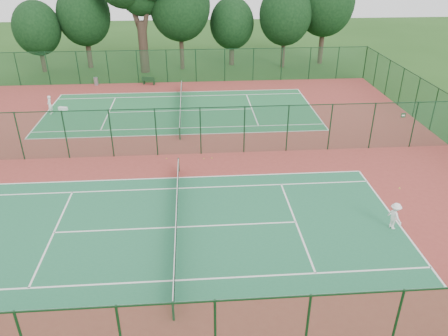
{
  "coord_description": "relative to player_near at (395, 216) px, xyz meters",
  "views": [
    {
      "loc": [
        1.06,
        -28.22,
        13.52
      ],
      "look_at": [
        2.78,
        -5.42,
        1.6
      ],
      "focal_mm": 35.0,
      "sensor_mm": 36.0,
      "label": 1
    }
  ],
  "objects": [
    {
      "name": "court_near",
      "position": [
        -11.38,
        0.91,
        -0.76
      ],
      "size": [
        23.77,
        10.97,
        0.01
      ],
      "primitive_type": "cube",
      "color": "#206843",
      "rests_on": "red_pad"
    },
    {
      "name": "tennis_net_far",
      "position": [
        -11.38,
        18.91,
        -0.23
      ],
      "size": [
        0.1,
        12.9,
        0.97
      ],
      "color": "#153C1E",
      "rests_on": "ground"
    },
    {
      "name": "tennis_net_near",
      "position": [
        -11.38,
        0.91,
        -0.23
      ],
      "size": [
        0.1,
        12.9,
        0.97
      ],
      "color": "#163D23",
      "rests_on": "ground"
    },
    {
      "name": "player_far",
      "position": [
        -22.77,
        18.99,
        0.06
      ],
      "size": [
        0.43,
        0.62,
        1.63
      ],
      "primitive_type": "imported",
      "rotation": [
        0.0,
        0.0,
        -1.64
      ],
      "color": "white",
      "rests_on": "court_far"
    },
    {
      "name": "evergreen_row",
      "position": [
        -10.88,
        34.16,
        -0.77
      ],
      "size": [
        39.0,
        5.0,
        12.0
      ],
      "primitive_type": null,
      "color": "black",
      "rests_on": "ground"
    },
    {
      "name": "red_pad",
      "position": [
        -11.38,
        9.91,
        -0.77
      ],
      "size": [
        40.0,
        36.0,
        0.01
      ],
      "primitive_type": "cube",
      "color": "maroon",
      "rests_on": "ground"
    },
    {
      "name": "trash_bin",
      "position": [
        -20.41,
        27.51,
        -0.36
      ],
      "size": [
        0.54,
        0.54,
        0.8
      ],
      "primitive_type": "cylinder",
      "rotation": [
        0.0,
        0.0,
        -0.24
      ],
      "color": "gray",
      "rests_on": "red_pad"
    },
    {
      "name": "ground",
      "position": [
        -11.38,
        9.91,
        -0.77
      ],
      "size": [
        120.0,
        120.0,
        0.0
      ],
      "primitive_type": "plane",
      "color": "#204916",
      "rests_on": "ground"
    },
    {
      "name": "stray_ball_c",
      "position": [
        -12.29,
        9.2,
        -0.73
      ],
      "size": [
        0.07,
        0.07,
        0.07
      ],
      "primitive_type": "sphere",
      "color": "yellow",
      "rests_on": "red_pad"
    },
    {
      "name": "fence_north",
      "position": [
        -11.38,
        27.91,
        0.99
      ],
      "size": [
        40.0,
        0.09,
        3.5
      ],
      "color": "#184827",
      "rests_on": "ground"
    },
    {
      "name": "kit_bag",
      "position": [
        -21.96,
        19.84,
        -0.61
      ],
      "size": [
        0.85,
        0.5,
        0.3
      ],
      "primitive_type": "cube",
      "rotation": [
        0.0,
        0.0,
        -0.27
      ],
      "color": "silver",
      "rests_on": "red_pad"
    },
    {
      "name": "bench",
      "position": [
        -14.88,
        27.19,
        -0.32
      ],
      "size": [
        1.47,
        0.8,
        0.87
      ],
      "rotation": [
        0.0,
        0.0,
        -0.29
      ],
      "color": "black",
      "rests_on": "red_pad"
    },
    {
      "name": "stray_ball_a",
      "position": [
        -9.68,
        8.99,
        -0.73
      ],
      "size": [
        0.06,
        0.06,
        0.06
      ],
      "primitive_type": "sphere",
      "color": "#BED832",
      "rests_on": "red_pad"
    },
    {
      "name": "fence_divider",
      "position": [
        -11.38,
        9.91,
        0.99
      ],
      "size": [
        40.0,
        0.09,
        3.5
      ],
      "color": "#184A2E",
      "rests_on": "ground"
    },
    {
      "name": "court_far",
      "position": [
        -11.38,
        18.91,
        -0.76
      ],
      "size": [
        23.77,
        10.97,
        0.01
      ],
      "primitive_type": "cube",
      "color": "#21693A",
      "rests_on": "red_pad"
    },
    {
      "name": "stray_ball_b",
      "position": [
        -9.12,
        9.03,
        -0.73
      ],
      "size": [
        0.08,
        0.08,
        0.08
      ],
      "primitive_type": "sphere",
      "color": "gold",
      "rests_on": "red_pad"
    },
    {
      "name": "player_near",
      "position": [
        0.0,
        0.0,
        0.0
      ],
      "size": [
        0.82,
        1.1,
        1.51
      ],
      "primitive_type": "imported",
      "rotation": [
        0.0,
        0.0,
        1.87
      ],
      "color": "white",
      "rests_on": "court_near"
    }
  ]
}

